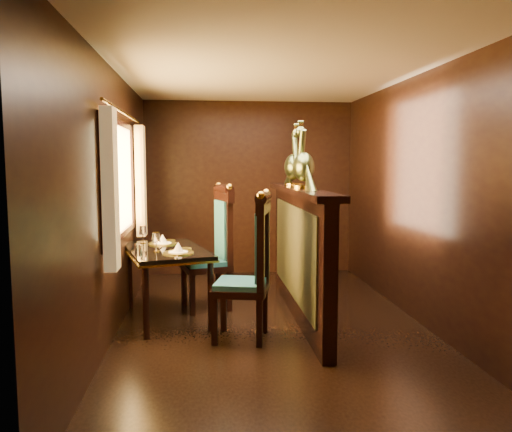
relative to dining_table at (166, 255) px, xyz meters
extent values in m
plane|color=black|center=(1.06, -0.40, -0.67)|extent=(5.00, 5.00, 0.00)
cube|color=black|center=(1.06, 2.10, 0.58)|extent=(3.00, 0.04, 2.50)
cube|color=black|center=(1.06, -2.90, 0.58)|extent=(3.00, 0.04, 2.50)
cube|color=black|center=(-0.44, -0.40, 0.58)|extent=(0.04, 5.00, 2.50)
cube|color=black|center=(2.56, -0.40, 0.58)|extent=(0.04, 5.00, 2.50)
cube|color=beige|center=(1.06, -0.40, 1.83)|extent=(3.00, 5.00, 0.04)
cube|color=#FFC672|center=(-0.44, -0.10, 0.78)|extent=(0.01, 1.70, 1.05)
cube|color=gold|center=(-0.34, -1.07, 0.73)|extent=(0.10, 0.22, 1.30)
cube|color=gold|center=(-0.34, 0.87, 0.73)|extent=(0.10, 0.22, 1.30)
cylinder|color=gold|center=(-0.36, -0.10, 1.43)|extent=(0.03, 2.20, 0.03)
cube|color=black|center=(1.38, -0.10, -0.02)|extent=(0.12, 2.60, 1.30)
cube|color=#313518|center=(1.32, -0.10, 0.03)|extent=(0.02, 2.20, 0.95)
cube|color=black|center=(1.38, -0.10, 0.66)|extent=(0.26, 2.70, 0.06)
cube|color=black|center=(0.01, 0.00, 0.05)|extent=(1.04, 1.38, 0.04)
cube|color=gold|center=(0.01, 0.00, 0.02)|extent=(1.07, 1.41, 0.02)
cylinder|color=black|center=(-0.14, -0.62, -0.33)|extent=(0.06, 0.06, 0.68)
cylinder|color=black|center=(0.45, -0.45, -0.33)|extent=(0.06, 0.06, 0.68)
cylinder|color=black|center=(-0.44, 0.45, -0.33)|extent=(0.06, 0.06, 0.68)
cylinder|color=black|center=(0.15, 0.62, -0.33)|extent=(0.06, 0.06, 0.68)
cylinder|color=gold|center=(0.14, -0.29, 0.08)|extent=(0.30, 0.30, 0.01)
cone|color=white|center=(0.14, -0.29, 0.13)|extent=(0.11, 0.11, 0.10)
cylinder|color=gold|center=(-0.05, 0.29, 0.08)|extent=(0.30, 0.30, 0.01)
cone|color=white|center=(-0.05, 0.29, 0.13)|extent=(0.11, 0.11, 0.10)
cylinder|color=silver|center=(-0.25, -0.09, 0.10)|extent=(0.03, 0.03, 0.06)
cylinder|color=silver|center=(-0.29, -0.06, 0.10)|extent=(0.03, 0.03, 0.06)
cube|color=black|center=(0.72, -0.69, -0.20)|extent=(0.58, 0.58, 0.06)
cube|color=navy|center=(0.72, -0.69, -0.15)|extent=(0.53, 0.53, 0.05)
cube|color=navy|center=(0.93, -0.74, 0.20)|extent=(0.12, 0.38, 0.62)
cube|color=black|center=(0.48, -0.84, -0.45)|extent=(0.05, 0.05, 0.43)
cube|color=black|center=(0.87, -0.93, -0.45)|extent=(0.05, 0.05, 0.43)
cube|color=black|center=(0.58, -0.45, -0.45)|extent=(0.05, 0.05, 0.43)
cube|color=black|center=(0.96, -0.54, -0.45)|extent=(0.05, 0.05, 0.43)
sphere|color=gold|center=(0.88, -0.93, 0.67)|extent=(0.07, 0.07, 0.07)
sphere|color=gold|center=(0.97, -0.54, 0.67)|extent=(0.07, 0.07, 0.07)
cube|color=black|center=(0.41, 0.32, -0.20)|extent=(0.60, 0.60, 0.06)
cube|color=navy|center=(0.41, 0.32, -0.14)|extent=(0.54, 0.54, 0.05)
cube|color=navy|center=(0.62, 0.38, 0.22)|extent=(0.13, 0.38, 0.63)
cube|color=black|center=(0.26, 0.07, -0.45)|extent=(0.05, 0.05, 0.44)
cube|color=black|center=(0.66, 0.18, -0.45)|extent=(0.05, 0.05, 0.44)
cube|color=black|center=(0.16, 0.47, -0.45)|extent=(0.05, 0.05, 0.44)
cube|color=black|center=(0.55, 0.57, -0.45)|extent=(0.05, 0.05, 0.44)
sphere|color=gold|center=(0.67, 0.18, 0.69)|extent=(0.07, 0.07, 0.07)
sphere|color=gold|center=(0.56, 0.57, 0.69)|extent=(0.07, 0.07, 0.07)
camera|label=1|loc=(0.40, -5.14, 0.94)|focal=35.00mm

